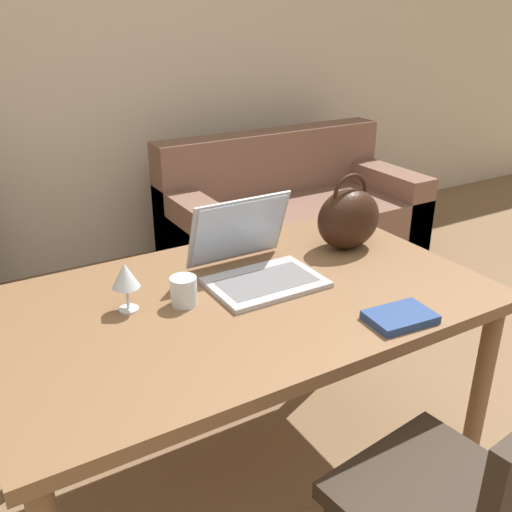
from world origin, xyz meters
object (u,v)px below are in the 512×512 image
(drinking_glass, at_px, (184,291))
(couch, at_px, (292,221))
(chair, at_px, (471,507))
(handbag, at_px, (349,218))
(wine_glass, at_px, (125,277))
(laptop, at_px, (253,257))

(drinking_glass, bearing_deg, couch, 46.56)
(chair, xyz_separation_m, couch, (1.03, 2.25, -0.22))
(chair, xyz_separation_m, handbag, (0.35, 0.90, 0.35))
(chair, relative_size, drinking_glass, 10.03)
(wine_glass, bearing_deg, couch, 42.50)
(wine_glass, relative_size, handbag, 0.53)
(drinking_glass, relative_size, handbag, 0.31)
(chair, xyz_separation_m, wine_glass, (-0.49, 0.86, 0.35))
(handbag, bearing_deg, couch, 63.23)
(wine_glass, bearing_deg, laptop, 2.09)
(handbag, bearing_deg, drinking_glass, -172.14)
(chair, distance_m, handbag, 1.03)
(couch, distance_m, drinking_glass, 2.05)
(wine_glass, bearing_deg, drinking_glass, -17.85)
(couch, distance_m, wine_glass, 2.14)
(couch, relative_size, wine_glass, 10.75)
(chair, xyz_separation_m, laptop, (-0.06, 0.87, 0.31))
(laptop, xyz_separation_m, handbag, (0.41, 0.03, 0.05))
(drinking_glass, bearing_deg, laptop, 13.44)
(wine_glass, height_order, handbag, handbag)
(couch, xyz_separation_m, handbag, (-0.68, -1.35, 0.57))
(couch, xyz_separation_m, drinking_glass, (-1.36, -1.44, 0.50))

